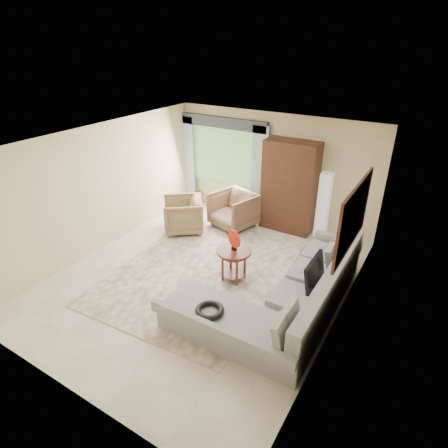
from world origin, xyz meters
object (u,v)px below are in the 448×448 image
Objects in this scene: sectional_sofa at (288,301)px; armchair_left at (183,215)px; floor_lamp at (323,205)px; tv_screen at (315,272)px; armoire at (290,187)px; armchair_right at (233,210)px; coffee_table at (234,264)px; potted_plant at (198,197)px.

sectional_sofa is 3.59m from armchair_left.
armchair_left is 0.59× the size of floor_lamp.
armchair_left is (-3.52, 1.16, -0.32)m from tv_screen.
armoire reaches higher than sectional_sofa.
armchair_right is at bearing -152.88° from armoire.
armchair_right is 0.62× the size of floor_lamp.
coffee_table is (-1.25, 0.41, 0.06)m from sectional_sofa.
coffee_table is at bearing -90.41° from armoire.
sectional_sofa is at bearing -81.67° from floor_lamp.
sectional_sofa is 1.65× the size of armoire.
armchair_left is at bearing -121.85° from armchair_right.
armoire is at bearing 86.00° from armchair_left.
sectional_sofa is 3.24m from armoire.
sectional_sofa is 3.03m from floor_lamp.
tv_screen is 4.77m from potted_plant.
potted_plant is at bearing 162.68° from armchair_left.
sectional_sofa is at bearing 26.68° from armchair_left.
floor_lamp is at bearing 98.33° from sectional_sofa.
floor_lamp reaches higher than coffee_table.
tv_screen is 0.79× the size of armchair_right.
potted_plant is at bearing 135.59° from coffee_table.
tv_screen is 1.14× the size of coffee_table.
armchair_left is 1.45m from potted_plant.
tv_screen is 0.84× the size of armchair_left.
sectional_sofa is at bearing -28.04° from armchair_right.
tv_screen is 0.49× the size of floor_lamp.
armoire is at bearing 0.50° from potted_plant.
armoire is (-1.23, 2.90, 0.77)m from sectional_sofa.
sectional_sofa is at bearing -66.94° from armoire.
sectional_sofa reaches higher than armchair_left.
armoire is (2.53, 0.02, 0.80)m from potted_plant.
coffee_table is 2.71m from floor_lamp.
coffee_table is at bearing 161.84° from sectional_sofa.
armchair_right is 2.06m from floor_lamp.
armchair_right is 1.41m from armoire.
floor_lamp is (-0.70, 2.59, 0.03)m from tv_screen.
tv_screen reaches higher than armchair_right.
potted_plant is at bearing -178.59° from floor_lamp.
floor_lamp reaches higher than armchair_left.
coffee_table is at bearing -107.80° from floor_lamp.
sectional_sofa reaches higher than potted_plant.
coffee_table is 2.29m from armchair_left.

